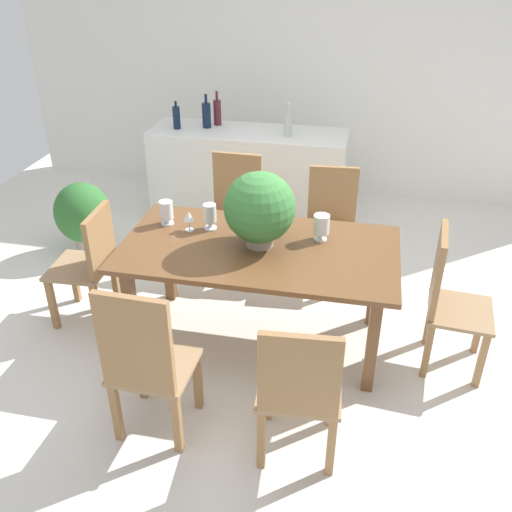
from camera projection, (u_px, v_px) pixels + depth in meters
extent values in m
plane|color=silver|center=(264.00, 319.00, 4.27)|extent=(7.04, 7.04, 0.00)
cube|color=white|center=(313.00, 72.00, 5.81)|extent=(6.40, 0.10, 2.60)
cube|color=brown|center=(259.00, 249.00, 3.70)|extent=(1.83, 0.98, 0.04)
cube|color=brown|center=(132.00, 313.00, 3.72)|extent=(0.07, 0.07, 0.73)
cube|color=brown|center=(372.00, 344.00, 3.44)|extent=(0.07, 0.07, 0.73)
cube|color=brown|center=(168.00, 259.00, 4.34)|extent=(0.07, 0.07, 0.73)
cube|color=brown|center=(375.00, 281.00, 4.06)|extent=(0.07, 0.07, 0.73)
cube|color=olive|center=(206.00, 254.00, 4.70)|extent=(0.05, 0.05, 0.42)
cube|color=olive|center=(249.00, 260.00, 4.63)|extent=(0.05, 0.05, 0.42)
cube|color=olive|center=(218.00, 236.00, 4.99)|extent=(0.05, 0.05, 0.42)
cube|color=olive|center=(259.00, 240.00, 4.92)|extent=(0.05, 0.05, 0.42)
cube|color=#987855|center=(232.00, 224.00, 4.70)|extent=(0.46, 0.43, 0.03)
cube|color=olive|center=(238.00, 184.00, 4.72)|extent=(0.42, 0.05, 0.54)
cube|color=olive|center=(74.00, 278.00, 4.38)|extent=(0.05, 0.05, 0.42)
cube|color=olive|center=(52.00, 304.00, 4.07)|extent=(0.05, 0.05, 0.42)
cube|color=olive|center=(115.00, 282.00, 4.33)|extent=(0.05, 0.05, 0.42)
cube|color=olive|center=(96.00, 309.00, 4.03)|extent=(0.05, 0.05, 0.42)
cube|color=#987855|center=(80.00, 267.00, 4.09)|extent=(0.43, 0.45, 0.03)
cube|color=olive|center=(100.00, 241.00, 3.95)|extent=(0.06, 0.40, 0.45)
cube|color=olive|center=(198.00, 381.00, 3.38)|extent=(0.05, 0.05, 0.42)
cube|color=olive|center=(142.00, 371.00, 3.46)|extent=(0.05, 0.05, 0.42)
cube|color=olive|center=(177.00, 423.00, 3.09)|extent=(0.05, 0.05, 0.42)
cube|color=olive|center=(116.00, 411.00, 3.16)|extent=(0.05, 0.05, 0.42)
cube|color=#987855|center=(155.00, 366.00, 3.16)|extent=(0.46, 0.44, 0.03)
cube|color=olive|center=(135.00, 345.00, 2.84)|extent=(0.41, 0.05, 0.59)
cube|color=olive|center=(306.00, 266.00, 4.54)|extent=(0.05, 0.05, 0.42)
cube|color=olive|center=(351.00, 269.00, 4.50)|extent=(0.05, 0.05, 0.42)
cube|color=olive|center=(308.00, 246.00, 4.83)|extent=(0.05, 0.05, 0.42)
cube|color=olive|center=(350.00, 248.00, 4.79)|extent=(0.05, 0.05, 0.42)
cube|color=#987855|center=(330.00, 233.00, 4.55)|extent=(0.47, 0.45, 0.03)
cube|color=olive|center=(333.00, 195.00, 4.58)|extent=(0.40, 0.07, 0.49)
cube|color=olive|center=(481.00, 360.00, 3.54)|extent=(0.05, 0.05, 0.42)
cube|color=olive|center=(479.00, 327.00, 3.84)|extent=(0.05, 0.05, 0.42)
cube|color=olive|center=(427.00, 350.00, 3.62)|extent=(0.05, 0.05, 0.42)
cube|color=olive|center=(429.00, 318.00, 3.92)|extent=(0.05, 0.05, 0.42)
cube|color=#987855|center=(460.00, 311.00, 3.62)|extent=(0.44, 0.47, 0.03)
cube|color=olive|center=(438.00, 270.00, 3.53)|extent=(0.08, 0.40, 0.53)
cube|color=olive|center=(332.00, 398.00, 3.26)|extent=(0.05, 0.05, 0.42)
cube|color=olive|center=(268.00, 392.00, 3.30)|extent=(0.05, 0.05, 0.42)
cube|color=olive|center=(331.00, 445.00, 2.95)|extent=(0.05, 0.05, 0.42)
cube|color=olive|center=(261.00, 438.00, 2.99)|extent=(0.05, 0.05, 0.42)
cube|color=#987855|center=(300.00, 387.00, 3.01)|extent=(0.48, 0.46, 0.03)
cube|color=olive|center=(299.00, 376.00, 2.72)|extent=(0.41, 0.07, 0.49)
cylinder|color=gray|center=(260.00, 238.00, 3.69)|extent=(0.18, 0.18, 0.10)
sphere|color=#387538|center=(260.00, 207.00, 3.58)|extent=(0.47, 0.47, 0.47)
sphere|color=#C64C56|center=(257.00, 199.00, 3.77)|extent=(0.05, 0.05, 0.05)
sphere|color=#C64C56|center=(260.00, 200.00, 3.75)|extent=(0.06, 0.06, 0.06)
sphere|color=#C64C56|center=(254.00, 185.00, 3.70)|extent=(0.06, 0.06, 0.06)
sphere|color=#C64C56|center=(242.00, 199.00, 3.61)|extent=(0.06, 0.06, 0.06)
cylinder|color=silver|center=(167.00, 223.00, 3.98)|extent=(0.09, 0.09, 0.01)
cylinder|color=silver|center=(167.00, 220.00, 3.97)|extent=(0.03, 0.03, 0.03)
cylinder|color=silver|center=(166.00, 210.00, 3.93)|extent=(0.10, 0.10, 0.13)
cylinder|color=silver|center=(320.00, 239.00, 3.77)|extent=(0.09, 0.09, 0.01)
cylinder|color=silver|center=(321.00, 236.00, 3.76)|extent=(0.02, 0.02, 0.04)
cylinder|color=silver|center=(321.00, 224.00, 3.72)|extent=(0.11, 0.11, 0.13)
cylinder|color=silver|center=(210.00, 228.00, 3.91)|extent=(0.09, 0.09, 0.01)
cylinder|color=silver|center=(210.00, 224.00, 3.90)|extent=(0.03, 0.03, 0.05)
cylinder|color=silver|center=(210.00, 213.00, 3.86)|extent=(0.09, 0.09, 0.13)
cylinder|color=silver|center=(190.00, 230.00, 3.90)|extent=(0.06, 0.06, 0.00)
cylinder|color=silver|center=(189.00, 225.00, 3.88)|extent=(0.01, 0.01, 0.07)
cone|color=silver|center=(189.00, 216.00, 3.84)|extent=(0.07, 0.07, 0.07)
cube|color=silver|center=(248.00, 177.00, 5.51)|extent=(1.87, 0.59, 0.93)
cylinder|color=#0F1E38|center=(177.00, 118.00, 5.30)|extent=(0.07, 0.07, 0.21)
cylinder|color=#0F1E38|center=(176.00, 104.00, 5.23)|extent=(0.02, 0.02, 0.05)
cylinder|color=#511E28|center=(217.00, 113.00, 5.40)|extent=(0.07, 0.07, 0.24)
cylinder|color=#511E28|center=(217.00, 96.00, 5.32)|extent=(0.02, 0.02, 0.09)
cylinder|color=#B2BFB7|center=(288.00, 125.00, 5.09)|extent=(0.07, 0.07, 0.22)
cylinder|color=#B2BFB7|center=(289.00, 108.00, 5.01)|extent=(0.03, 0.03, 0.09)
cylinder|color=#0F1E38|center=(207.00, 115.00, 5.32)|extent=(0.08, 0.08, 0.23)
cylinder|color=#0F1E38|center=(206.00, 99.00, 5.24)|extent=(0.03, 0.03, 0.08)
cylinder|color=#9E9384|center=(88.00, 242.00, 5.13)|extent=(0.21, 0.21, 0.20)
ellipsoid|color=#2D662D|center=(83.00, 212.00, 4.98)|extent=(0.50, 0.50, 0.55)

